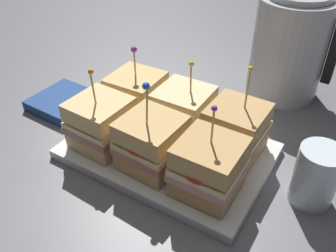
{
  "coord_description": "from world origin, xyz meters",
  "views": [
    {
      "loc": [
        0.27,
        -0.43,
        0.45
      ],
      "look_at": [
        0.0,
        0.0,
        0.07
      ],
      "focal_mm": 38.0,
      "sensor_mm": 36.0,
      "label": 1
    }
  ],
  "objects_px": {
    "sandwich_front_left": "(101,123)",
    "sandwich_back_left": "(137,97)",
    "serving_platter": "(168,151)",
    "kettle_steel": "(289,47)",
    "sandwich_front_center": "(150,143)",
    "sandwich_back_center": "(184,113)",
    "sandwich_back_right": "(236,130)",
    "sandwich_front_right": "(209,168)",
    "napkin_stack": "(64,102)",
    "drinking_glass": "(316,176)"
  },
  "relations": [
    {
      "from": "serving_platter",
      "to": "drinking_glass",
      "type": "height_order",
      "value": "drinking_glass"
    },
    {
      "from": "sandwich_front_right",
      "to": "napkin_stack",
      "type": "relative_size",
      "value": 1.23
    },
    {
      "from": "sandwich_front_left",
      "to": "sandwich_back_right",
      "type": "height_order",
      "value": "sandwich_back_right"
    },
    {
      "from": "sandwich_front_left",
      "to": "sandwich_back_left",
      "type": "height_order",
      "value": "sandwich_front_left"
    },
    {
      "from": "serving_platter",
      "to": "sandwich_back_center",
      "type": "relative_size",
      "value": 2.37
    },
    {
      "from": "serving_platter",
      "to": "sandwich_back_center",
      "type": "xyz_separation_m",
      "value": [
        0.0,
        0.06,
        0.06
      ]
    },
    {
      "from": "kettle_steel",
      "to": "sandwich_front_left",
      "type": "bearing_deg",
      "value": -119.2
    },
    {
      "from": "sandwich_front_left",
      "to": "sandwich_front_center",
      "type": "height_order",
      "value": "sandwich_front_center"
    },
    {
      "from": "sandwich_front_center",
      "to": "sandwich_back_left",
      "type": "distance_m",
      "value": 0.15
    },
    {
      "from": "sandwich_back_center",
      "to": "sandwich_back_right",
      "type": "bearing_deg",
      "value": -0.42
    },
    {
      "from": "sandwich_front_center",
      "to": "sandwich_back_left",
      "type": "relative_size",
      "value": 1.09
    },
    {
      "from": "sandwich_back_center",
      "to": "sandwich_front_center",
      "type": "bearing_deg",
      "value": -92.84
    },
    {
      "from": "sandwich_front_left",
      "to": "sandwich_back_center",
      "type": "distance_m",
      "value": 0.16
    },
    {
      "from": "sandwich_back_left",
      "to": "sandwich_back_right",
      "type": "xyz_separation_m",
      "value": [
        0.21,
        0.0,
        -0.0
      ]
    },
    {
      "from": "sandwich_front_center",
      "to": "sandwich_back_right",
      "type": "xyz_separation_m",
      "value": [
        0.11,
        0.11,
        -0.0
      ]
    },
    {
      "from": "serving_platter",
      "to": "drinking_glass",
      "type": "distance_m",
      "value": 0.26
    },
    {
      "from": "napkin_stack",
      "to": "serving_platter",
      "type": "bearing_deg",
      "value": -3.73
    },
    {
      "from": "napkin_stack",
      "to": "sandwich_back_right",
      "type": "bearing_deg",
      "value": 5.27
    },
    {
      "from": "sandwich_back_center",
      "to": "kettle_steel",
      "type": "distance_m",
      "value": 0.31
    },
    {
      "from": "sandwich_front_left",
      "to": "drinking_glass",
      "type": "xyz_separation_m",
      "value": [
        0.36,
        0.08,
        -0.01
      ]
    },
    {
      "from": "sandwich_front_center",
      "to": "sandwich_back_center",
      "type": "distance_m",
      "value": 0.11
    },
    {
      "from": "sandwich_front_left",
      "to": "sandwich_back_center",
      "type": "xyz_separation_m",
      "value": [
        0.11,
        0.11,
        -0.0
      ]
    },
    {
      "from": "serving_platter",
      "to": "sandwich_front_center",
      "type": "xyz_separation_m",
      "value": [
        -0.0,
        -0.05,
        0.06
      ]
    },
    {
      "from": "sandwich_front_right",
      "to": "napkin_stack",
      "type": "xyz_separation_m",
      "value": [
        -0.39,
        0.07,
        -0.05
      ]
    },
    {
      "from": "serving_platter",
      "to": "kettle_steel",
      "type": "height_order",
      "value": "kettle_steel"
    },
    {
      "from": "drinking_glass",
      "to": "sandwich_back_left",
      "type": "bearing_deg",
      "value": 175.81
    },
    {
      "from": "sandwich_front_center",
      "to": "kettle_steel",
      "type": "relative_size",
      "value": 0.66
    },
    {
      "from": "sandwich_front_center",
      "to": "sandwich_back_left",
      "type": "xyz_separation_m",
      "value": [
        -0.1,
        0.11,
        -0.0
      ]
    },
    {
      "from": "napkin_stack",
      "to": "sandwich_front_left",
      "type": "bearing_deg",
      "value": -22.33
    },
    {
      "from": "sandwich_back_center",
      "to": "drinking_glass",
      "type": "xyz_separation_m",
      "value": [
        0.25,
        -0.03,
        -0.01
      ]
    },
    {
      "from": "sandwich_back_left",
      "to": "kettle_steel",
      "type": "distance_m",
      "value": 0.36
    },
    {
      "from": "serving_platter",
      "to": "sandwich_front_left",
      "type": "xyz_separation_m",
      "value": [
        -0.11,
        -0.05,
        0.06
      ]
    },
    {
      "from": "sandwich_back_left",
      "to": "drinking_glass",
      "type": "distance_m",
      "value": 0.36
    },
    {
      "from": "sandwich_back_left",
      "to": "sandwich_back_center",
      "type": "distance_m",
      "value": 0.11
    },
    {
      "from": "sandwich_front_right",
      "to": "kettle_steel",
      "type": "bearing_deg",
      "value": 89.93
    },
    {
      "from": "sandwich_back_center",
      "to": "drinking_glass",
      "type": "bearing_deg",
      "value": -6.27
    },
    {
      "from": "sandwich_front_left",
      "to": "kettle_steel",
      "type": "relative_size",
      "value": 0.63
    },
    {
      "from": "serving_platter",
      "to": "sandwich_front_left",
      "type": "distance_m",
      "value": 0.13
    },
    {
      "from": "sandwich_front_center",
      "to": "serving_platter",
      "type": "bearing_deg",
      "value": 86.28
    },
    {
      "from": "serving_platter",
      "to": "sandwich_front_right",
      "type": "distance_m",
      "value": 0.13
    },
    {
      "from": "sandwich_front_left",
      "to": "drinking_glass",
      "type": "height_order",
      "value": "sandwich_front_left"
    },
    {
      "from": "sandwich_front_center",
      "to": "sandwich_back_center",
      "type": "height_order",
      "value": "sandwich_front_center"
    },
    {
      "from": "sandwich_front_left",
      "to": "sandwich_back_left",
      "type": "bearing_deg",
      "value": 88.91
    },
    {
      "from": "sandwich_back_left",
      "to": "kettle_steel",
      "type": "xyz_separation_m",
      "value": [
        0.22,
        0.28,
        0.05
      ]
    },
    {
      "from": "sandwich_back_right",
      "to": "sandwich_back_left",
      "type": "bearing_deg",
      "value": -179.87
    },
    {
      "from": "napkin_stack",
      "to": "drinking_glass",
      "type": "bearing_deg",
      "value": 0.98
    },
    {
      "from": "napkin_stack",
      "to": "kettle_steel",
      "type": "bearing_deg",
      "value": 38.94
    },
    {
      "from": "sandwich_back_left",
      "to": "sandwich_back_right",
      "type": "bearing_deg",
      "value": 0.13
    },
    {
      "from": "sandwich_front_center",
      "to": "sandwich_front_right",
      "type": "bearing_deg",
      "value": -1.48
    },
    {
      "from": "sandwich_front_center",
      "to": "sandwich_back_center",
      "type": "bearing_deg",
      "value": 87.16
    }
  ]
}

